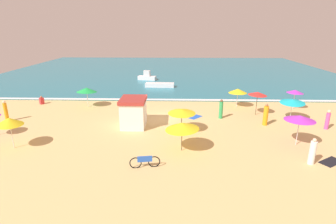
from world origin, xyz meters
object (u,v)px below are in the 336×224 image
object	(u,v)px
parked_bicycle	(145,162)
beachgoer_5	(221,109)
beach_umbrella_5	(9,121)
beach_umbrella_6	(182,126)
beach_umbrella_7	(182,111)
lifeguard_cabana	(134,112)
beachgoer_3	(312,152)
beachgoer_1	(42,101)
beach_umbrella_0	(293,101)
beach_umbrella_8	(295,92)
beach_umbrella_2	(300,118)
beach_umbrella_4	(238,91)
beachgoer_4	(266,115)
small_boat_1	(147,77)
beachgoer_2	(6,111)
beachgoer_0	(328,120)
beach_umbrella_9	(87,90)
small_boat_0	(160,85)
beach_umbrella_3	(258,94)

from	to	relation	value
parked_bicycle	beachgoer_5	bearing A→B (deg)	56.92
beach_umbrella_5	parked_bicycle	bearing A→B (deg)	-14.16
beach_umbrella_6	beach_umbrella_7	distance (m)	3.37
lifeguard_cabana	beachgoer_3	bearing A→B (deg)	-27.44
beach_umbrella_6	beachgoer_1	xyz separation A→B (m)	(-14.97, 10.91, -1.38)
lifeguard_cabana	beach_umbrella_0	distance (m)	13.96
beach_umbrella_5	beach_umbrella_8	bearing A→B (deg)	23.03
beach_umbrella_2	beach_umbrella_8	world-z (taller)	beach_umbrella_2
beach_umbrella_0	beach_umbrella_4	size ratio (longest dim) A/B	1.08
beachgoer_4	small_boat_1	size ratio (longest dim) A/B	0.64
beachgoer_2	small_boat_1	bearing A→B (deg)	61.41
beach_umbrella_8	beachgoer_0	world-z (taller)	beach_umbrella_8
beach_umbrella_6	beachgoer_2	distance (m)	16.30
beach_umbrella_9	beachgoer_5	bearing A→B (deg)	-13.77
lifeguard_cabana	small_boat_0	xyz separation A→B (m)	(1.29, 14.89, -0.85)
parked_bicycle	beach_umbrella_0	bearing A→B (deg)	36.14
beach_umbrella_6	beach_umbrella_5	bearing A→B (deg)	179.89
lifeguard_cabana	beach_umbrella_0	size ratio (longest dim) A/B	0.93
beach_umbrella_7	beach_umbrella_8	size ratio (longest dim) A/B	1.11
beachgoer_1	small_boat_0	size ratio (longest dim) A/B	0.22
lifeguard_cabana	beachgoer_4	size ratio (longest dim) A/B	1.40
parked_bicycle	beachgoer_4	xyz separation A→B (m)	(9.40, 7.42, 0.49)
beach_umbrella_4	beachgoer_2	bearing A→B (deg)	-166.78
beach_umbrella_5	beachgoer_5	world-z (taller)	beach_umbrella_5
beach_umbrella_9	beachgoer_1	distance (m)	5.62
beach_umbrella_6	beach_umbrella_8	world-z (taller)	beach_umbrella_6
beach_umbrella_0	beachgoer_3	xyz separation A→B (m)	(-2.06, -8.11, -0.96)
beach_umbrella_6	beach_umbrella_9	bearing A→B (deg)	133.85
beach_umbrella_3	beach_umbrella_8	size ratio (longest dim) A/B	1.11
beach_umbrella_0	beach_umbrella_8	bearing A→B (deg)	63.92
beach_umbrella_7	beachgoer_3	distance (m)	9.28
beach_umbrella_5	beachgoer_5	distance (m)	16.70
beachgoer_3	beach_umbrella_5	bearing A→B (deg)	175.22
beach_umbrella_9	beach_umbrella_0	bearing A→B (deg)	-10.16
beachgoer_5	beachgoer_4	bearing A→B (deg)	-25.40
beach_umbrella_9	beach_umbrella_4	bearing A→B (deg)	1.44
beach_umbrella_6	beach_umbrella_9	size ratio (longest dim) A/B	0.86
beach_umbrella_9	beachgoer_4	xyz separation A→B (m)	(16.79, -4.92, -0.94)
parked_bicycle	small_boat_0	xyz separation A→B (m)	(-0.41, 21.72, -0.00)
beach_umbrella_0	beach_umbrella_5	xyz separation A→B (m)	(-21.44, -6.49, 0.22)
beach_umbrella_0	small_boat_1	size ratio (longest dim) A/B	0.96
beach_umbrella_0	beach_umbrella_2	world-z (taller)	beach_umbrella_2
beach_umbrella_3	beachgoer_1	world-z (taller)	beach_umbrella_3
beach_umbrella_7	small_boat_1	xyz separation A→B (m)	(-4.99, 21.15, -1.13)
beach_umbrella_5	beachgoer_4	size ratio (longest dim) A/B	1.19
beach_umbrella_8	beachgoer_2	xyz separation A→B (m)	(-26.87, -4.43, -0.92)
beach_umbrella_0	beach_umbrella_9	world-z (taller)	beach_umbrella_9
beach_umbrella_6	small_boat_0	size ratio (longest dim) A/B	0.62
beach_umbrella_5	beachgoer_5	xyz separation A→B (m)	(15.24, 6.73, -1.12)
beach_umbrella_6	beachgoer_4	size ratio (longest dim) A/B	1.31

